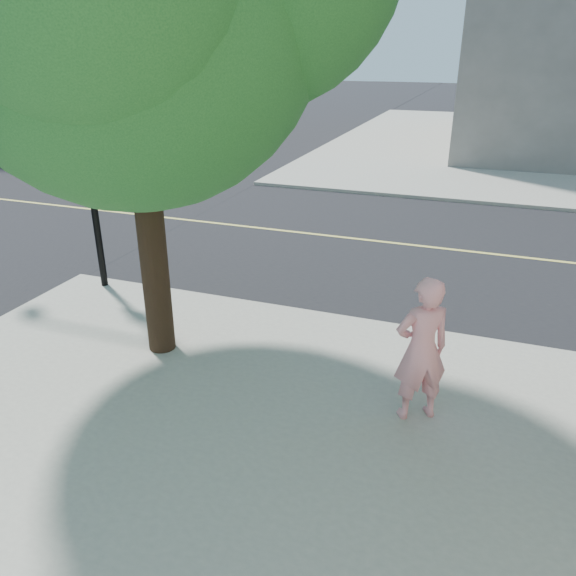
% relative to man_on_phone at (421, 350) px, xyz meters
% --- Properties ---
extents(ground, '(140.00, 140.00, 0.00)m').
position_rel_man_on_phone_xyz_m(ground, '(-6.17, 2.47, -1.07)').
color(ground, black).
rests_on(ground, ground).
extents(road_ew, '(140.00, 9.00, 0.01)m').
position_rel_man_on_phone_xyz_m(road_ew, '(-6.17, 6.97, -1.06)').
color(road_ew, black).
rests_on(road_ew, ground).
extents(sidewalk_nw, '(26.00, 25.00, 0.12)m').
position_rel_man_on_phone_xyz_m(sidewalk_nw, '(-29.17, 23.97, -1.01)').
color(sidewalk_nw, '#9A988B').
rests_on(sidewalk_nw, ground).
extents(man_on_phone, '(0.83, 0.75, 1.89)m').
position_rel_man_on_phone_xyz_m(man_on_phone, '(0.00, 0.00, 0.00)').
color(man_on_phone, pink).
rests_on(man_on_phone, sidewalk_se).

